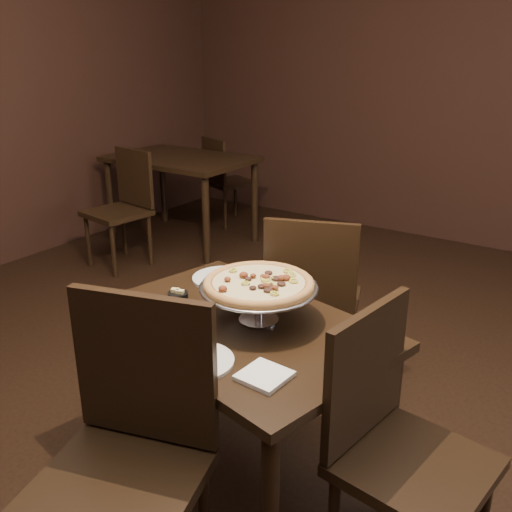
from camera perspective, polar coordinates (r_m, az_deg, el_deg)
The scene contains 16 objects.
room at distance 1.82m, azimuth 0.71°, elevation 12.49°, with size 6.04×7.04×2.84m.
dining_table at distance 2.17m, azimuth -1.85°, elevation -8.80°, with size 1.23×0.95×0.68m.
background_table at distance 5.00m, azimuth -7.54°, elevation 8.70°, with size 1.20×0.80×0.75m.
pizza_stand at distance 2.08m, azimuth 0.28°, elevation -2.84°, with size 0.44×0.44×0.18m.
parmesan_shaker at distance 2.07m, azimuth -7.50°, elevation -6.32°, with size 0.05×0.05×0.09m.
pepper_flake_shaker at distance 2.06m, azimuth -8.96°, elevation -6.22°, with size 0.07×0.07×0.12m.
packet_caddy at distance 2.29m, azimuth -7.80°, elevation -4.16°, with size 0.08×0.08×0.06m.
napkin_stack at distance 1.80m, azimuth 0.84°, elevation -11.89°, with size 0.14×0.14×0.02m, color white.
plate_left at distance 2.51m, azimuth -3.37°, elevation -2.22°, with size 0.26×0.26×0.01m, color white.
plate_near at distance 1.89m, azimuth -5.97°, elevation -10.42°, with size 0.25×0.25×0.01m, color white.
serving_spatula at distance 1.94m, azimuth 1.49°, elevation -4.87°, with size 0.14×0.14×0.02m.
chair_far at distance 2.79m, azimuth 5.68°, elevation -4.06°, with size 0.55×0.55×0.92m.
chair_near at distance 1.80m, azimuth -12.68°, elevation -18.51°, with size 0.57×0.57×0.98m.
chair_side at distance 1.91m, azimuth 13.76°, elevation -17.43°, with size 0.48×0.48×0.91m.
bg_chair_far at distance 5.49m, azimuth -3.20°, elevation 7.82°, with size 0.51×0.51×0.84m.
bg_chair_near at distance 4.56m, azimuth -13.09°, elevation 5.13°, with size 0.48×0.48×0.90m.
Camera 1 is at (1.05, -1.49, 1.66)m, focal length 40.00 mm.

